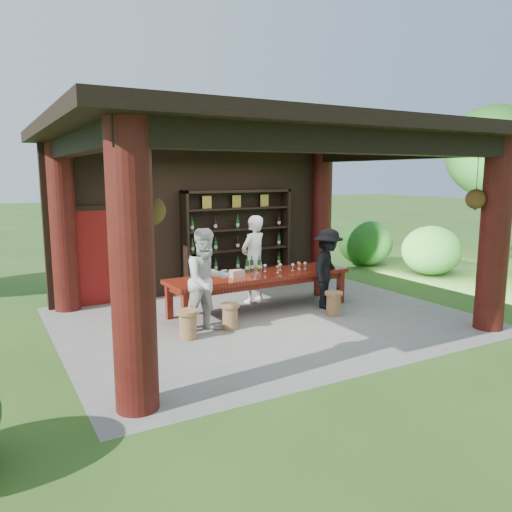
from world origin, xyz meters
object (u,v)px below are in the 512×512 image
host (253,259)px  stool_near_right (334,303)px  wine_shelf (238,240)px  tasting_table (260,279)px  stool_near_left (230,316)px  guest_woman (207,281)px  stool_far_left (188,324)px  napkin_basket (237,274)px  guest_man (328,269)px

host → stool_near_right: bearing=95.1°
wine_shelf → tasting_table: 1.98m
stool_near_left → guest_woman: guest_woman is taller
tasting_table → host: size_ratio=2.06×
stool_far_left → guest_woman: 0.80m
stool_near_right → napkin_basket: napkin_basket is taller
wine_shelf → stool_near_left: wine_shelf is taller
guest_woman → stool_far_left: bearing=-163.3°
tasting_table → stool_near_left: 1.39m
stool_near_right → guest_man: 0.79m
stool_near_left → stool_near_right: 2.14m
tasting_table → stool_near_right: tasting_table is taller
wine_shelf → guest_man: bearing=-70.4°
stool_near_left → wine_shelf: bearing=60.2°
stool_near_right → tasting_table: bearing=136.7°
tasting_table → guest_man: size_ratio=2.34×
napkin_basket → tasting_table: bearing=8.9°
guest_woman → guest_man: guest_woman is taller
host → guest_woman: (-1.70, -1.44, -0.02)m
guest_man → napkin_basket: size_ratio=6.26×
tasting_table → host: (0.23, 0.67, 0.29)m
wine_shelf → stool_near_left: (-1.52, -2.66, -0.94)m
wine_shelf → stool_far_left: bearing=-130.2°
wine_shelf → stool_far_left: 3.78m
tasting_table → stool_near_left: bearing=-142.7°
stool_near_right → guest_woman: 2.64m
tasting_table → stool_near_right: size_ratio=8.26×
host → tasting_table: bearing=49.8°
wine_shelf → guest_man: size_ratio=1.64×
stool_near_left → stool_near_right: size_ratio=0.98×
wine_shelf → napkin_basket: 2.21m
wine_shelf → guest_woman: (-1.93, -2.61, -0.28)m
guest_man → host: bearing=98.9°
stool_far_left → napkin_basket: napkin_basket is taller
tasting_table → wine_shelf: bearing=76.0°
wine_shelf → stool_far_left: size_ratio=5.46×
host → guest_woman: 2.23m
host → napkin_basket: host is taller
stool_far_left → host: size_ratio=0.26×
stool_near_left → stool_far_left: size_ratio=0.93×
host → napkin_basket: 1.10m
tasting_table → guest_woman: bearing=-152.7°
stool_near_left → guest_man: guest_man is taller
stool_near_left → tasting_table: bearing=37.3°
tasting_table → guest_man: guest_man is taller
stool_far_left → napkin_basket: bearing=32.5°
napkin_basket → stool_near_right: bearing=-29.6°
stool_near_right → guest_woman: size_ratio=0.26×
stool_near_right → host: 2.00m
stool_near_left → guest_man: size_ratio=0.28×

